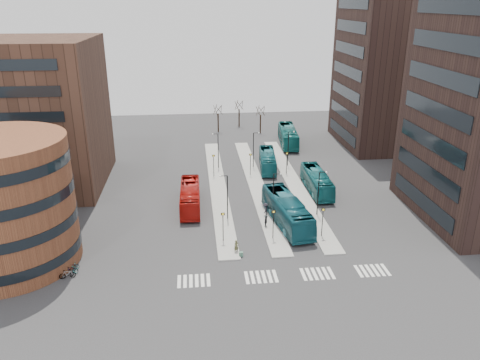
{
  "coord_description": "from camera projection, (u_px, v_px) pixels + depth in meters",
  "views": [
    {
      "loc": [
        -7.5,
        -37.41,
        26.98
      ],
      "look_at": [
        -1.63,
        19.3,
        5.0
      ],
      "focal_mm": 35.0,
      "sensor_mm": 36.0,
      "label": 1
    }
  ],
  "objects": [
    {
      "name": "teal_bus_a",
      "position": [
        287.0,
        211.0,
        59.77
      ],
      "size": [
        4.77,
        13.19,
        3.59
      ],
      "primitive_type": "imported",
      "rotation": [
        0.0,
        0.0,
        0.14
      ],
      "color": "#124D5A",
      "rests_on": "ground"
    },
    {
      "name": "ground",
      "position": [
        277.0,
        299.0,
        45.14
      ],
      "size": [
        160.0,
        160.0,
        0.0
      ],
      "primitive_type": "plane",
      "color": "#2A2A2C",
      "rests_on": "ground"
    },
    {
      "name": "teal_bus_b",
      "position": [
        267.0,
        160.0,
        79.57
      ],
      "size": [
        3.55,
        10.74,
        2.94
      ],
      "primitive_type": "imported",
      "rotation": [
        0.0,
        0.0,
        -0.1
      ],
      "color": "#135B63",
      "rests_on": "ground"
    },
    {
      "name": "traveller",
      "position": [
        236.0,
        247.0,
        53.16
      ],
      "size": [
        0.67,
        0.56,
        1.57
      ],
      "primitive_type": "imported",
      "rotation": [
        0.0,
        0.0,
        0.38
      ],
      "color": "brown",
      "rests_on": "ground"
    },
    {
      "name": "island_right",
      "position": [
        294.0,
        183.0,
        73.73
      ],
      "size": [
        2.5,
        45.0,
        0.15
      ],
      "primitive_type": "cube",
      "color": "gray",
      "rests_on": "ground"
    },
    {
      "name": "commuter_a",
      "position": [
        189.0,
        214.0,
        61.13
      ],
      "size": [
        0.83,
        0.68,
        1.6
      ],
      "primitive_type": "imported",
      "rotation": [
        0.0,
        0.0,
        3.04
      ],
      "color": "black",
      "rests_on": "ground"
    },
    {
      "name": "red_bus",
      "position": [
        190.0,
        197.0,
        64.66
      ],
      "size": [
        2.76,
        11.24,
        3.12
      ],
      "primitive_type": "imported",
      "rotation": [
        0.0,
        0.0,
        -0.01
      ],
      "color": "#AC120D",
      "rests_on": "ground"
    },
    {
      "name": "bicycle_mid",
      "position": [
        67.0,
        274.0,
        48.33
      ],
      "size": [
        1.72,
        0.82,
        1.0
      ],
      "primitive_type": "imported",
      "rotation": [
        0.0,
        0.0,
        1.79
      ],
      "color": "gray",
      "rests_on": "ground"
    },
    {
      "name": "bicycle_near",
      "position": [
        70.0,
        269.0,
        49.31
      ],
      "size": [
        1.93,
        1.02,
        0.96
      ],
      "primitive_type": "imported",
      "rotation": [
        0.0,
        0.0,
        1.35
      ],
      "color": "gray",
      "rests_on": "ground"
    },
    {
      "name": "commuter_c",
      "position": [
        266.0,
        210.0,
        62.27
      ],
      "size": [
        1.06,
        1.33,
        1.81
      ],
      "primitive_type": "imported",
      "rotation": [
        0.0,
        0.0,
        4.33
      ],
      "color": "black",
      "rests_on": "ground"
    },
    {
      "name": "office_block",
      "position": [
        14.0,
        115.0,
        69.46
      ],
      "size": [
        25.0,
        20.12,
        22.0
      ],
      "color": "#462C20",
      "rests_on": "ground"
    },
    {
      "name": "tower_far",
      "position": [
        398.0,
        67.0,
        89.22
      ],
      "size": [
        20.12,
        20.0,
        30.0
      ],
      "color": "black",
      "rests_on": "ground"
    },
    {
      "name": "teal_bus_c",
      "position": [
        317.0,
        181.0,
        70.16
      ],
      "size": [
        2.71,
        11.27,
        3.13
      ],
      "primitive_type": "imported",
      "rotation": [
        0.0,
        0.0,
        -0.01
      ],
      "color": "#135E63",
      "rests_on": "ground"
    },
    {
      "name": "island_mid",
      "position": [
        256.0,
        184.0,
        73.15
      ],
      "size": [
        2.5,
        45.0,
        0.15
      ],
      "primitive_type": "cube",
      "color": "gray",
      "rests_on": "ground"
    },
    {
      "name": "bare_trees",
      "position": [
        239.0,
        118.0,
        102.58
      ],
      "size": [
        10.97,
        8.14,
        5.9
      ],
      "color": "black",
      "rests_on": "ground"
    },
    {
      "name": "sign_poles",
      "position": [
        260.0,
        187.0,
        65.78
      ],
      "size": [
        12.45,
        22.12,
        3.65
      ],
      "color": "black",
      "rests_on": "ground"
    },
    {
      "name": "lamp_posts",
      "position": [
        262.0,
        167.0,
        70.1
      ],
      "size": [
        14.04,
        20.24,
        6.12
      ],
      "color": "black",
      "rests_on": "ground"
    },
    {
      "name": "round_building",
      "position": [
        0.0,
        203.0,
        49.22
      ],
      "size": [
        15.16,
        15.16,
        14.0
      ],
      "color": "brown",
      "rests_on": "ground"
    },
    {
      "name": "crosswalk_stripes",
      "position": [
        287.0,
        275.0,
        49.02
      ],
      "size": [
        22.35,
        2.4,
        0.01
      ],
      "color": "silver",
      "rests_on": "ground"
    },
    {
      "name": "teal_bus_d",
      "position": [
        288.0,
        136.0,
        92.85
      ],
      "size": [
        4.15,
        12.89,
        3.53
      ],
      "primitive_type": "imported",
      "rotation": [
        0.0,
        0.0,
        -0.09
      ],
      "color": "#136260",
      "rests_on": "ground"
    },
    {
      "name": "island_left",
      "position": [
        218.0,
        185.0,
        72.57
      ],
      "size": [
        2.5,
        45.0,
        0.15
      ],
      "primitive_type": "cube",
      "color": "gray",
      "rests_on": "ground"
    },
    {
      "name": "commuter_b",
      "position": [
        266.0,
        222.0,
        59.13
      ],
      "size": [
        0.68,
        0.99,
        1.57
      ],
      "primitive_type": "imported",
      "rotation": [
        0.0,
        0.0,
        1.22
      ],
      "color": "black",
      "rests_on": "ground"
    },
    {
      "name": "suitcase",
      "position": [
        241.0,
        254.0,
        52.55
      ],
      "size": [
        0.44,
        0.35,
        0.55
      ],
      "primitive_type": "cube",
      "rotation": [
        0.0,
        0.0,
        -0.0
      ],
      "color": "navy",
      "rests_on": "ground"
    },
    {
      "name": "bicycle_far",
      "position": [
        71.0,
        266.0,
        49.93
      ],
      "size": [
        1.7,
        0.83,
        0.85
      ],
      "primitive_type": "imported",
      "rotation": [
        0.0,
        0.0,
        1.74
      ],
      "color": "gray",
      "rests_on": "ground"
    }
  ]
}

